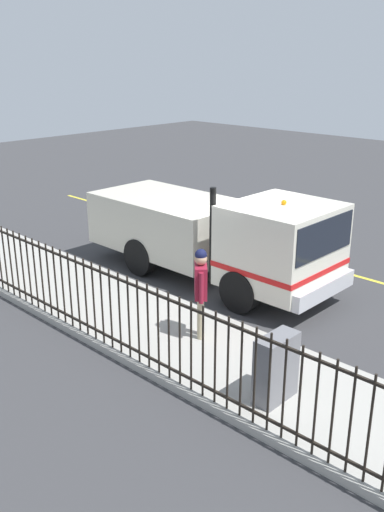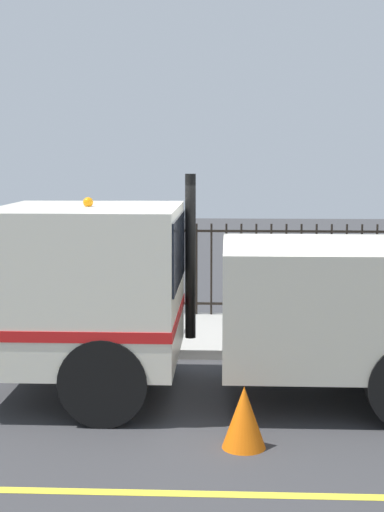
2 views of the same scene
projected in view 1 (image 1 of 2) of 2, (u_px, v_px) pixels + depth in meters
name	position (u px, v px, depth m)	size (l,w,h in m)	color
ground_plane	(226.00, 285.00, 13.84)	(52.47, 52.47, 0.00)	#38383A
sidewalk_slab	(138.00, 320.00, 11.87)	(2.61, 23.85, 0.14)	#A3A099
lane_marking	(291.00, 258.00, 15.73)	(0.12, 21.46, 0.01)	yellow
work_truck	(221.00, 233.00, 13.63)	(2.37, 6.83, 2.65)	silver
worker_standing	(201.00, 284.00, 10.67)	(0.52, 0.52, 1.81)	maroon
iron_fence	(90.00, 299.00, 10.78)	(0.04, 20.31, 1.59)	black
utility_cabinet	(276.00, 368.00, 8.86)	(0.78, 0.36, 1.11)	slate
traffic_cone	(259.00, 254.00, 15.11)	(0.44, 0.44, 0.63)	orange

